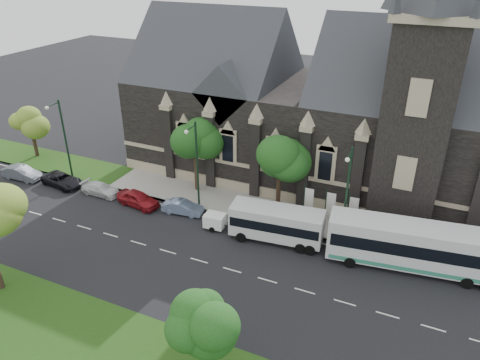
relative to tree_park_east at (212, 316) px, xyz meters
The scene contains 21 objects.
ground 12.10m from the tree_park_east, 123.52° to the left, with size 160.00×160.00×0.00m, color black.
sidewalk 20.33m from the tree_park_east, 108.16° to the left, with size 80.00×5.00×0.15m, color gray.
museum 28.35m from the tree_park_east, 92.16° to the left, with size 40.00×17.70×29.90m.
tree_park_east is the anchor object (origin of this frame).
tree_walk_right 20.29m from the tree_park_east, 98.42° to the left, with size 4.08×4.08×7.80m.
tree_walk_left 23.36m from the tree_park_east, 120.87° to the left, with size 3.91×3.91×7.64m.
tree_walk_far 39.20m from the tree_park_east, 150.16° to the left, with size 3.40×3.40×6.28m.
street_lamp_near 16.86m from the tree_park_east, 76.89° to the left, with size 0.36×1.88×9.00m.
street_lamp_mid 19.32m from the tree_park_east, 121.79° to the left, with size 0.36×1.88×9.00m.
street_lamp_far 30.90m from the tree_park_east, 147.90° to the left, with size 0.36×1.88×9.00m.
banner_flag_left 18.46m from the tree_park_east, 89.65° to the left, with size 0.90×0.10×4.00m.
banner_flag_center 18.58m from the tree_park_east, 83.43° to the left, with size 0.90×0.10×4.00m.
banner_flag_right 18.91m from the tree_park_east, 77.35° to the left, with size 0.90×0.10×4.00m.
tour_coach 18.46m from the tree_park_east, 58.09° to the left, with size 13.51×4.52×3.87m.
shuttle_bus 15.09m from the tree_park_east, 95.65° to the left, with size 8.23×3.51×3.09m.
box_trailer 16.33m from the tree_park_east, 116.85° to the left, with size 2.71×1.60×1.43m.
sedan 19.30m from the tree_park_east, 126.29° to the left, with size 1.38×3.97×1.31m, color #7F93B8.
car_far_red 21.98m from the tree_park_east, 137.39° to the left, with size 1.82×4.52×1.54m, color maroon.
car_far_white 25.94m from the tree_park_east, 144.31° to the left, with size 1.73×4.25×1.23m, color silver.
car_far_black 30.07m from the tree_park_east, 150.18° to the left, with size 2.23×4.83×1.34m, color black.
car_far_grey 34.35m from the tree_park_east, 155.42° to the left, with size 1.58×4.53×1.49m, color #545962.
Camera 1 is at (15.41, -25.98, 22.95)m, focal length 34.01 mm.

